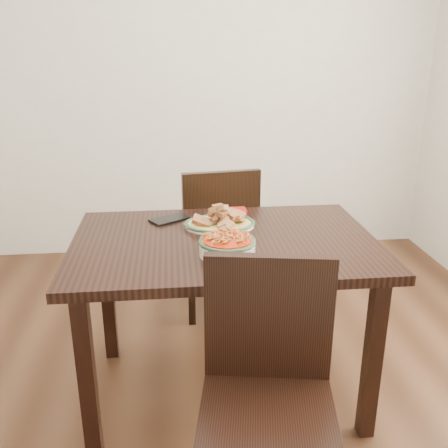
{
  "coord_description": "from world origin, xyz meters",
  "views": [
    {
      "loc": [
        -0.18,
        -1.91,
        1.51
      ],
      "look_at": [
        0.03,
        0.02,
        0.81
      ],
      "focal_mm": 40.0,
      "sensor_mm": 36.0,
      "label": 1
    }
  ],
  "objects": [
    {
      "name": "fish_plate",
      "position": [
        0.02,
        0.16,
        0.79
      ],
      "size": [
        0.31,
        0.24,
        0.11
      ],
      "color": "#EFE4CA",
      "rests_on": "dining_table"
    },
    {
      "name": "dining_table",
      "position": [
        0.03,
        0.0,
        0.66
      ],
      "size": [
        1.26,
        0.84,
        0.75
      ],
      "color": "black",
      "rests_on": "ground"
    },
    {
      "name": "noodle_bowl",
      "position": [
        0.02,
        -0.16,
        0.79
      ],
      "size": [
        0.22,
        0.22,
        0.08
      ],
      "color": "beige",
      "rests_on": "dining_table"
    },
    {
      "name": "chair_near",
      "position": [
        0.1,
        -0.61,
        0.5
      ],
      "size": [
        0.49,
        0.49,
        0.89
      ],
      "rotation": [
        0.0,
        0.0,
        -0.17
      ],
      "color": "black",
      "rests_on": "ground"
    },
    {
      "name": "chair_far",
      "position": [
        0.06,
        0.71,
        0.5
      ],
      "size": [
        0.47,
        0.47,
        0.89
      ],
      "rotation": [
        0.0,
        0.0,
        3.28
      ],
      "color": "black",
      "rests_on": "ground"
    },
    {
      "name": "smartphone",
      "position": [
        -0.2,
        0.26,
        0.76
      ],
      "size": [
        0.19,
        0.17,
        0.01
      ],
      "primitive_type": "cube",
      "rotation": [
        0.0,
        0.0,
        0.57
      ],
      "color": "black",
      "rests_on": "dining_table"
    },
    {
      "name": "floor",
      "position": [
        0.0,
        0.0,
        0.0
      ],
      "size": [
        3.5,
        3.5,
        0.0
      ],
      "primitive_type": "plane",
      "color": "#371F11",
      "rests_on": "ground"
    },
    {
      "name": "napkin",
      "position": [
        0.12,
        0.36,
        0.76
      ],
      "size": [
        0.11,
        0.09,
        0.01
      ],
      "primitive_type": "cube",
      "rotation": [
        0.0,
        0.0,
        0.04
      ],
      "color": "#9B130B",
      "rests_on": "dining_table"
    },
    {
      "name": "wall_back",
      "position": [
        0.0,
        1.75,
        1.3
      ],
      "size": [
        3.5,
        0.1,
        2.6
      ],
      "primitive_type": "cube",
      "color": "beige",
      "rests_on": "ground"
    }
  ]
}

